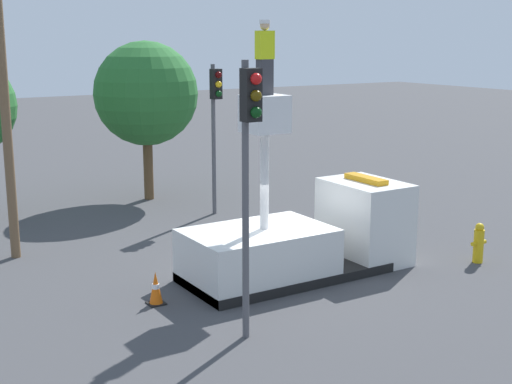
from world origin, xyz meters
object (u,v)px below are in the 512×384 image
Objects in this scene: worker at (265,57)px; traffic_light_pole at (249,147)px; bucket_truck at (302,240)px; traffic_cone_rear at (156,289)px; fire_hydrant at (479,243)px; tree_right_bg at (146,94)px; traffic_light_across at (215,109)px; utility_pole at (4,88)px.

traffic_light_pole is at bearing -127.43° from worker.
bucket_truck is 4.18m from traffic_cone_rear.
worker is 5.97m from traffic_cone_rear.
tree_right_bg is at bearing 110.35° from fire_hydrant.
traffic_light_across is at bearing 70.90° from worker.
fire_hydrant is at bearing -21.50° from bucket_truck.
traffic_light_across is 6.58× the size of traffic_cone_rear.
tree_right_bg is (-1.00, 3.48, 0.33)m from traffic_light_across.
fire_hydrant is at bearing 7.38° from traffic_light_pole.
utility_pole is (-4.82, 5.36, -0.85)m from worker.
fire_hydrant is 0.19× the size of tree_right_bg.
worker reaches higher than fire_hydrant.
worker is 0.20× the size of utility_pole.
bucket_truck is 4.96m from fire_hydrant.
bucket_truck is at bearing -99.75° from traffic_light_across.
bucket_truck is 7.76× the size of traffic_cone_rear.
utility_pole is at bearing 132.00° from worker.
traffic_light_pole is 13.49m from tree_right_bg.
fire_hydrant is (4.60, -1.81, -0.36)m from bucket_truck.
traffic_cone_rear is at bearing -112.82° from tree_right_bg.
traffic_light_pole is 0.64× the size of utility_pole.
worker is 7.26m from utility_pole.
utility_pole reaches higher than bucket_truck.
worker is (-1.17, 0.00, 4.65)m from bucket_truck.
traffic_light_across is (1.15, 6.70, 2.75)m from bucket_truck.
worker reaches higher than tree_right_bg.
traffic_light_across reaches higher than bucket_truck.
traffic_light_across is at bearing -73.96° from tree_right_bg.
worker is at bearing -48.00° from utility_pole.
bucket_truck is 3.48× the size of worker.
traffic_light_across is 7.35m from utility_pole.
bucket_truck is at bearing 0.00° from worker.
fire_hydrant is at bearing -67.95° from traffic_light_across.
worker is 7.34m from traffic_light_across.
bucket_truck is 5.35m from traffic_light_pole.
worker is at bearing 0.53° from traffic_cone_rear.
traffic_cone_rear is at bearing -179.62° from bucket_truck.
worker is at bearing 52.57° from traffic_light_pole.
worker is at bearing -97.38° from tree_right_bg.
traffic_light_across is 4.65× the size of fire_hydrant.
traffic_light_across is 0.87× the size of tree_right_bg.
tree_right_bg is (-4.45, 12.00, 3.44)m from fire_hydrant.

